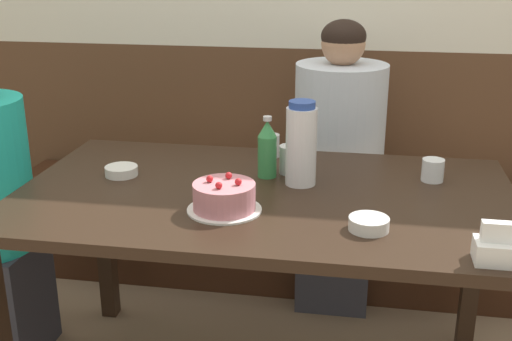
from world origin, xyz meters
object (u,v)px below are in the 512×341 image
object	(u,v)px
water_pitcher	(301,144)
bench_seat	(293,234)
napkin_holder	(498,248)
glass_water_tall	(270,146)
person_teal_shirt	(338,170)
bowl_soup_white	(121,171)
bowl_rice_small	(369,224)
glass_shot_small	(433,170)
soju_bottle	(267,148)
birthday_cake	(224,197)
glass_tumbler_short	(290,159)

from	to	relation	value
water_pitcher	bench_seat	bearing A→B (deg)	97.75
napkin_holder	glass_water_tall	distance (m)	0.98
napkin_holder	person_teal_shirt	bearing A→B (deg)	111.64
bowl_soup_white	person_teal_shirt	world-z (taller)	person_teal_shirt
bowl_rice_small	glass_shot_small	xyz separation A→B (m)	(0.20, 0.42, 0.02)
water_pitcher	person_teal_shirt	distance (m)	0.69
napkin_holder	bowl_rice_small	distance (m)	0.33
napkin_holder	bowl_soup_white	bearing A→B (deg)	158.52
bench_seat	glass_shot_small	bearing A→B (deg)	-50.98
bench_seat	person_teal_shirt	xyz separation A→B (m)	(0.20, -0.12, 0.37)
soju_bottle	bowl_soup_white	xyz separation A→B (m)	(-0.48, -0.07, -0.08)
bowl_soup_white	person_teal_shirt	xyz separation A→B (m)	(0.69, 0.64, -0.18)
birthday_cake	glass_shot_small	size ratio (longest dim) A/B	2.97
birthday_cake	bowl_rice_small	distance (m)	0.42
soju_bottle	napkin_holder	bearing A→B (deg)	-38.69
water_pitcher	glass_water_tall	distance (m)	0.31
bowl_soup_white	birthday_cake	bearing A→B (deg)	-30.51
bench_seat	glass_shot_small	size ratio (longest dim) A/B	35.38
soju_bottle	person_teal_shirt	distance (m)	0.66
soju_bottle	glass_shot_small	world-z (taller)	soju_bottle
water_pitcher	glass_tumbler_short	size ratio (longest dim) A/B	2.87
glass_tumbler_short	glass_shot_small	world-z (taller)	glass_tumbler_short
water_pitcher	glass_shot_small	xyz separation A→B (m)	(0.42, 0.10, -0.10)
napkin_holder	glass_water_tall	size ratio (longest dim) A/B	1.33
birthday_cake	glass_water_tall	xyz separation A→B (m)	(0.05, 0.52, 0.00)
birthday_cake	glass_shot_small	xyz separation A→B (m)	(0.61, 0.36, -0.00)
water_pitcher	glass_water_tall	bearing A→B (deg)	117.53
bowl_rice_small	glass_shot_small	bearing A→B (deg)	64.71
bench_seat	birthday_cake	bearing A→B (deg)	-95.20
soju_bottle	bowl_rice_small	xyz separation A→B (m)	(0.33, -0.37, -0.08)
glass_shot_small	water_pitcher	bearing A→B (deg)	-166.48
glass_shot_small	soju_bottle	bearing A→B (deg)	-174.62
water_pitcher	soju_bottle	distance (m)	0.13
birthday_cake	water_pitcher	bearing A→B (deg)	53.43
napkin_holder	bowl_rice_small	world-z (taller)	napkin_holder
birthday_cake	water_pitcher	size ratio (longest dim) A/B	0.80
glass_water_tall	napkin_holder	bearing A→B (deg)	-47.66
bowl_soup_white	person_teal_shirt	bearing A→B (deg)	42.89
bench_seat	water_pitcher	distance (m)	1.00
soju_bottle	bowl_soup_white	world-z (taller)	soju_bottle
glass_water_tall	glass_tumbler_short	size ratio (longest dim) A/B	0.87
water_pitcher	person_teal_shirt	size ratio (longest dim) A/B	0.22
person_teal_shirt	bowl_soup_white	bearing A→B (deg)	-47.11
napkin_holder	person_teal_shirt	size ratio (longest dim) A/B	0.09
birthday_cake	person_teal_shirt	size ratio (longest dim) A/B	0.18
bowl_soup_white	glass_tumbler_short	bearing A→B (deg)	12.34
soju_bottle	glass_water_tall	world-z (taller)	soju_bottle
water_pitcher	napkin_holder	size ratio (longest dim) A/B	2.46
water_pitcher	napkin_holder	world-z (taller)	water_pitcher
napkin_holder	bowl_rice_small	xyz separation A→B (m)	(-0.30, 0.14, -0.02)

